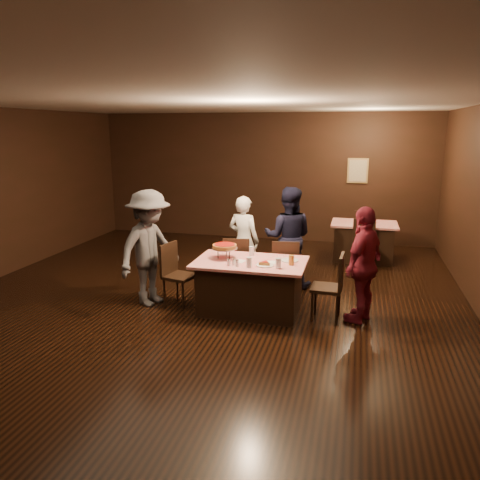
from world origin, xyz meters
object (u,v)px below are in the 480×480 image
at_px(glass_front_right, 278,263).
at_px(glass_amber, 291,260).
at_px(plate_empty, 290,260).
at_px(diner_red_shirt, 364,265).
at_px(glass_front_left, 249,262).
at_px(main_table, 250,286).
at_px(diner_grey_knit, 150,248).
at_px(chair_far_left, 237,264).
at_px(chair_end_left, 180,275).
at_px(chair_back_near, 364,245).
at_px(chair_back_far, 363,231).
at_px(diner_white_jacket, 244,241).
at_px(glass_back, 252,251).
at_px(pizza_stand, 225,246).
at_px(chair_far_right, 285,268).
at_px(diner_navy_hoodie, 288,237).
at_px(back_table, 363,241).
at_px(chair_end_right, 327,287).

height_order(glass_front_right, glass_amber, same).
relative_size(plate_empty, glass_front_right, 1.79).
height_order(diner_red_shirt, glass_front_left, diner_red_shirt).
relative_size(main_table, glass_amber, 11.43).
relative_size(main_table, diner_grey_knit, 0.91).
xyz_separation_m(chair_far_left, chair_end_left, (-0.70, -0.75, 0.00)).
distance_m(chair_far_left, chair_back_near, 2.73).
height_order(chair_end_left, diner_grey_knit, diner_grey_knit).
bearing_deg(chair_end_left, chair_back_far, -21.73).
bearing_deg(diner_white_jacket, glass_back, 125.85).
distance_m(main_table, chair_back_near, 3.05).
distance_m(chair_back_far, plate_empty, 3.89).
xyz_separation_m(diner_white_jacket, glass_front_right, (0.84, -1.44, 0.07)).
xyz_separation_m(chair_end_left, diner_red_shirt, (2.69, 0.06, 0.34)).
height_order(main_table, pizza_stand, pizza_stand).
bearing_deg(chair_back_far, main_table, 66.15).
height_order(diner_white_jacket, diner_red_shirt, diner_red_shirt).
relative_size(diner_red_shirt, glass_front_left, 11.62).
bearing_deg(glass_amber, chair_far_right, 104.04).
relative_size(chair_far_right, diner_navy_hoodie, 0.56).
bearing_deg(back_table, chair_far_left, -128.54).
xyz_separation_m(chair_end_left, glass_front_right, (1.55, -0.25, 0.37)).
bearing_deg(chair_end_left, glass_amber, -78.43).
height_order(diner_white_jacket, glass_front_right, diner_white_jacket).
bearing_deg(diner_red_shirt, glass_amber, -59.00).
distance_m(diner_navy_hoodie, glass_amber, 1.38).
distance_m(chair_end_left, diner_grey_knit, 0.61).
bearing_deg(chair_far_left, diner_white_jacket, -103.12).
xyz_separation_m(diner_white_jacket, pizza_stand, (-0.01, -1.14, 0.18)).
distance_m(chair_end_left, chair_back_far, 4.74).
distance_m(chair_far_left, diner_red_shirt, 2.13).
height_order(chair_end_left, diner_navy_hoodie, diner_navy_hoodie).
relative_size(diner_white_jacket, diner_grey_knit, 0.88).
xyz_separation_m(diner_navy_hoodie, glass_back, (-0.40, -1.01, -0.01)).
xyz_separation_m(plate_empty, glass_front_right, (-0.10, -0.40, 0.06)).
bearing_deg(chair_end_left, glass_back, -60.80).
height_order(chair_far_left, pizza_stand, pizza_stand).
relative_size(diner_navy_hoodie, pizza_stand, 4.48).
bearing_deg(glass_back, main_table, -80.54).
relative_size(chair_end_left, chair_end_right, 1.00).
distance_m(pizza_stand, glass_amber, 1.01).
height_order(chair_back_near, glass_back, chair_back_near).
xyz_separation_m(main_table, pizza_stand, (-0.40, 0.05, 0.57)).
xyz_separation_m(chair_far_right, glass_front_left, (-0.35, -1.05, 0.37)).
bearing_deg(glass_front_right, chair_far_right, 92.86).
distance_m(back_table, chair_end_right, 3.32).
bearing_deg(back_table, glass_back, -119.21).
relative_size(chair_end_left, glass_back, 6.79).
distance_m(chair_back_near, glass_front_right, 3.09).
bearing_deg(glass_front_right, plate_empty, 75.96).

